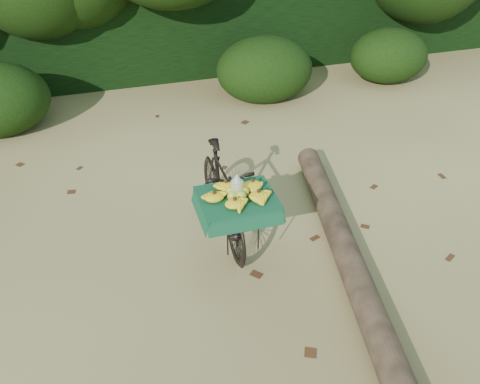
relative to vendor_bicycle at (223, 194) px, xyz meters
name	(u,v)px	position (x,y,z in m)	size (l,w,h in m)	color
ground	(265,264)	(0.28, -0.65, -0.55)	(80.00, 80.00, 0.00)	tan
vendor_bicycle	(223,194)	(0.00, 0.00, 0.00)	(0.77, 1.81, 1.07)	black
fallen_log	(345,250)	(1.13, -0.86, -0.40)	(0.29, 0.29, 4.05)	brown
hedge_backdrop	(160,23)	(0.28, 5.65, 0.35)	(26.00, 1.80, 1.80)	black
bush_clumps	(210,79)	(0.78, 3.65, -0.10)	(8.80, 1.70, 0.90)	black
leaf_litter	(247,228)	(0.28, 0.00, -0.54)	(7.00, 7.30, 0.01)	#472612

